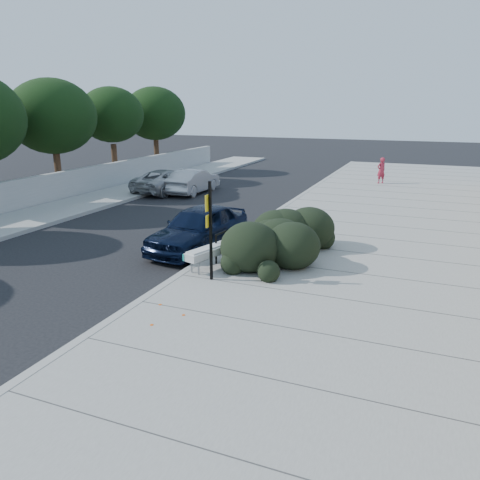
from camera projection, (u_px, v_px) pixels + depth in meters
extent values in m
plane|color=black|center=(179.00, 280.00, 13.23)|extent=(120.00, 120.00, 0.00)
cube|color=gray|center=(400.00, 251.00, 15.63)|extent=(11.20, 50.00, 0.15)
cube|color=gray|center=(49.00, 213.00, 21.10)|extent=(3.00, 50.00, 0.15)
cube|color=#9E9E99|center=(244.00, 234.00, 17.65)|extent=(0.22, 50.00, 0.17)
cube|color=#9E9E99|center=(76.00, 216.00, 20.55)|extent=(0.22, 50.00, 0.17)
cube|color=#9E9E99|center=(19.00, 196.00, 21.53)|extent=(0.30, 40.00, 1.50)
cylinder|color=#332114|center=(58.00, 173.00, 25.44)|extent=(0.36, 0.36, 2.40)
ellipsoid|color=black|center=(52.00, 116.00, 24.61)|extent=(4.60, 4.60, 3.91)
cylinder|color=#332114|center=(115.00, 163.00, 29.89)|extent=(0.36, 0.36, 2.40)
ellipsoid|color=black|center=(111.00, 115.00, 29.06)|extent=(4.00, 4.00, 3.40)
cylinder|color=#332114|center=(157.00, 156.00, 34.34)|extent=(0.36, 0.36, 2.40)
ellipsoid|color=black|center=(155.00, 113.00, 33.51)|extent=(4.40, 4.40, 3.74)
cylinder|color=gray|center=(192.00, 266.00, 13.31)|extent=(0.05, 0.05, 0.39)
cylinder|color=gray|center=(199.00, 268.00, 13.14)|extent=(0.05, 0.05, 0.39)
cylinder|color=gray|center=(227.00, 253.00, 14.47)|extent=(0.05, 0.05, 0.39)
cylinder|color=gray|center=(234.00, 255.00, 14.31)|extent=(0.05, 0.05, 0.39)
cylinder|color=gray|center=(210.00, 254.00, 13.84)|extent=(0.49, 1.50, 0.04)
cylinder|color=gray|center=(217.00, 256.00, 13.68)|extent=(0.49, 1.50, 0.04)
cube|color=#B2B2B2|center=(213.00, 250.00, 13.72)|extent=(0.99, 2.08, 0.21)
cube|color=yellow|center=(231.00, 241.00, 14.29)|extent=(0.52, 0.51, 0.02)
cube|color=teal|center=(186.00, 257.00, 13.15)|extent=(0.12, 0.24, 0.19)
cylinder|color=black|center=(216.00, 250.00, 13.98)|extent=(0.06, 0.06, 0.89)
cylinder|color=black|center=(226.00, 245.00, 14.46)|extent=(0.06, 0.06, 0.89)
cylinder|color=black|center=(221.00, 233.00, 14.10)|extent=(0.13, 0.58, 0.06)
cube|color=black|center=(211.00, 232.00, 12.45)|extent=(0.07, 0.07, 2.71)
cube|color=yellow|center=(208.00, 203.00, 12.25)|extent=(0.04, 0.31, 0.44)
cube|color=yellow|center=(209.00, 221.00, 12.39)|extent=(0.04, 0.29, 0.33)
ellipsoid|color=black|center=(283.00, 234.00, 14.37)|extent=(3.56, 4.63, 1.56)
imported|color=black|center=(199.00, 228.00, 15.80)|extent=(2.31, 4.63, 1.52)
imported|color=#A7A8AC|center=(193.00, 181.00, 26.19)|extent=(1.44, 4.11, 1.35)
imported|color=#9D9FA2|center=(167.00, 181.00, 26.49)|extent=(2.60, 4.83, 1.29)
imported|color=#A02237|center=(381.00, 170.00, 28.53)|extent=(0.68, 0.67, 1.57)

